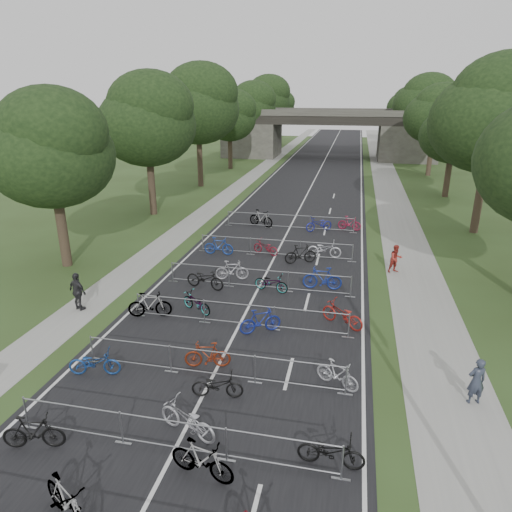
{
  "coord_description": "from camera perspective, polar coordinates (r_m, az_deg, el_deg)",
  "views": [
    {
      "loc": [
        4.38,
        -5.79,
        9.47
      ],
      "look_at": [
        -0.51,
        16.84,
        1.1
      ],
      "focal_mm": 32.0,
      "sensor_mm": 36.0,
      "label": 1
    }
  ],
  "objects": [
    {
      "name": "bike_20",
      "position": [
        28.0,
        -4.69,
        1.24
      ],
      "size": [
        1.85,
        0.55,
        1.11
      ],
      "primitive_type": "imported",
      "rotation": [
        0.0,
        0.0,
        1.59
      ],
      "color": "navy",
      "rests_on": "ground"
    },
    {
      "name": "overpass_bridge",
      "position": [
        71.18,
        8.9,
        14.87
      ],
      "size": [
        31.0,
        8.0,
        7.05
      ],
      "color": "#403E39",
      "rests_on": "ground"
    },
    {
      "name": "bike_15",
      "position": [
        19.89,
        10.72,
        -7.2
      ],
      "size": [
        2.1,
        1.69,
        1.07
      ],
      "primitive_type": "imported",
      "rotation": [
        0.0,
        0.0,
        4.15
      ],
      "color": "maroon",
      "rests_on": "ground"
    },
    {
      "name": "bike_19",
      "position": [
        23.25,
        8.29,
        -2.78
      ],
      "size": [
        2.01,
        0.64,
        1.19
      ],
      "primitive_type": "imported",
      "rotation": [
        0.0,
        0.0,
        4.75
      ],
      "color": "navy",
      "rests_on": "ground"
    },
    {
      "name": "tree_right_5",
      "position": [
        82.26,
        19.05,
        16.4
      ],
      "size": [
        6.16,
        6.16,
        9.39
      ],
      "color": "#33261C",
      "rests_on": "ground"
    },
    {
      "name": "tree_left_4",
      "position": [
        71.51,
        -0.6,
        18.14
      ],
      "size": [
        7.56,
        7.56,
        11.53
      ],
      "color": "#33261C",
      "rests_on": "ground"
    },
    {
      "name": "tree_left_0",
      "position": [
        27.01,
        -24.2,
        11.85
      ],
      "size": [
        6.72,
        6.72,
        10.25
      ],
      "color": "#33261C",
      "rests_on": "ground"
    },
    {
      "name": "bike_17",
      "position": [
        24.22,
        -3.02,
        -1.8
      ],
      "size": [
        1.85,
        0.89,
        1.07
      ],
      "primitive_type": "imported",
      "rotation": [
        0.0,
        0.0,
        1.8
      ],
      "color": "#A3A2A9",
      "rests_on": "ground"
    },
    {
      "name": "tree_right_3",
      "position": [
        58.43,
        21.63,
        16.06
      ],
      "size": [
        7.17,
        7.17,
        10.93
      ],
      "color": "#33261C",
      "rests_on": "ground"
    },
    {
      "name": "bike_5",
      "position": [
        14.16,
        -8.62,
        -19.59
      ],
      "size": [
        2.13,
        1.36,
        1.06
      ],
      "primitive_type": "imported",
      "rotation": [
        0.0,
        0.0,
        4.35
      ],
      "color": "#A4A4AB",
      "rests_on": "ground"
    },
    {
      "name": "tree_right_2",
      "position": [
        46.68,
        23.65,
        13.95
      ],
      "size": [
        6.16,
        6.16,
        9.39
      ],
      "color": "#33261C",
      "rests_on": "ground"
    },
    {
      "name": "bike_1",
      "position": [
        12.64,
        -22.58,
        -26.6
      ],
      "size": [
        2.03,
        1.49,
        1.21
      ],
      "primitive_type": "imported",
      "rotation": [
        0.0,
        0.0,
        1.06
      ],
      "color": "gray",
      "rests_on": "ground"
    },
    {
      "name": "bike_14",
      "position": [
        19.02,
        0.54,
        -8.13
      ],
      "size": [
        1.82,
        1.35,
        1.09
      ],
      "primitive_type": "imported",
      "rotation": [
        0.0,
        0.0,
        2.1
      ],
      "color": "navy",
      "rests_on": "ground"
    },
    {
      "name": "bike_8",
      "position": [
        17.43,
        -19.53,
        -12.47
      ],
      "size": [
        1.93,
        1.02,
        0.96
      ],
      "primitive_type": "imported",
      "rotation": [
        0.0,
        0.0,
        1.79
      ],
      "color": "navy",
      "rests_on": "ground"
    },
    {
      "name": "barrier_row_2",
      "position": [
        16.36,
        -5.54,
        -13.3
      ],
      "size": [
        9.7,
        0.08,
        1.1
      ],
      "color": "gray",
      "rests_on": "ground"
    },
    {
      "name": "pedestrian_a",
      "position": [
        16.56,
        25.83,
        -13.92
      ],
      "size": [
        0.67,
        0.54,
        1.62
      ],
      "primitive_type": "imported",
      "rotation": [
        0.0,
        0.0,
        3.43
      ],
      "color": "#2C3242",
      "rests_on": "ground"
    },
    {
      "name": "tree_left_1",
      "position": [
        37.29,
        -13.4,
        16.03
      ],
      "size": [
        7.56,
        7.56,
        11.53
      ],
      "color": "#33261C",
      "rests_on": "ground"
    },
    {
      "name": "tree_left_2",
      "position": [
        48.38,
        -7.22,
        18.13
      ],
      "size": [
        8.4,
        8.4,
        12.81
      ],
      "color": "#33261C",
      "rests_on": "ground"
    },
    {
      "name": "bike_21",
      "position": [
        27.99,
        1.2,
        1.09
      ],
      "size": [
        1.85,
        1.25,
        0.92
      ],
      "primitive_type": "imported",
      "rotation": [
        0.0,
        0.0,
        4.31
      ],
      "color": "maroon",
      "rests_on": "ground"
    },
    {
      "name": "tree_right_6",
      "position": [
        94.16,
        18.35,
        17.38
      ],
      "size": [
        7.17,
        7.17,
        10.93
      ],
      "color": "#33261C",
      "rests_on": "ground"
    },
    {
      "name": "bike_4",
      "position": [
        14.97,
        -26.08,
        -19.2
      ],
      "size": [
        1.83,
        0.9,
        1.06
      ],
      "primitive_type": "imported",
      "rotation": [
        0.0,
        0.0,
        1.81
      ],
      "color": "black",
      "rests_on": "ground"
    },
    {
      "name": "pedestrian_c",
      "position": [
        22.3,
        -21.39,
        -4.18
      ],
      "size": [
        1.15,
        0.79,
        1.81
      ],
      "primitive_type": "imported",
      "rotation": [
        0.0,
        0.0,
        2.77
      ],
      "color": "#262628",
      "rests_on": "ground"
    },
    {
      "name": "tree_left_5",
      "position": [
        83.24,
        1.32,
        18.94
      ],
      "size": [
        8.4,
        8.4,
        12.81
      ],
      "color": "#33261C",
      "rests_on": "ground"
    },
    {
      "name": "barrier_row_6",
      "position": [
        33.31,
        4.19,
        4.28
      ],
      "size": [
        9.7,
        0.08,
        1.1
      ],
      "color": "gray",
      "rests_on": "ground"
    },
    {
      "name": "bike_11",
      "position": [
        16.13,
        10.13,
        -14.35
      ],
      "size": [
        1.64,
        1.15,
        0.97
      ],
      "primitive_type": "imported",
      "rotation": [
        0.0,
        0.0,
        1.09
      ],
      "color": "#B6B7BE",
      "rests_on": "ground"
    },
    {
      "name": "bike_27",
      "position": [
        33.66,
        11.63,
        4.02
      ],
      "size": [
        1.76,
        0.82,
        1.02
      ],
      "primitive_type": "imported",
      "rotation": [
        0.0,
        0.0,
        1.36
      ],
      "color": "maroon",
      "rests_on": "ground"
    },
    {
      "name": "bike_13",
      "position": [
        20.92,
        -7.46,
        -5.82
      ],
      "size": [
        1.84,
        1.41,
        0.93
      ],
      "primitive_type": "imported",
      "rotation": [
        0.0,
        0.0,
        4.19
      ],
      "color": "gray",
      "rests_on": "ground"
    },
    {
      "name": "tree_left_6",
      "position": [
        95.08,
        2.75,
        18.06
      ],
      "size": [
        6.72,
        6.72,
        10.25
      ],
      "color": "#33261C",
      "rests_on": "ground"
    },
    {
      "name": "barrier_row_3",
      "position": [
        19.52,
        -2.18,
        -7.36
      ],
      "size": [
        9.7,
        0.08,
        1.1
      ],
      "color": "gray",
      "rests_on": "ground"
    },
    {
      "name": "barrier_row_4",
      "position": [
        23.05,
        0.26,
        -2.91
      ],
      "size": [
        9.7,
        0.08,
        1.1
      ],
      "color": "gray",
      "rests_on": "ground"
    },
    {
      "name": "bike_7",
      "position": [
        13.32,
        9.36,
        -22.96
      ],
      "size": [
        1.82,
        0.68,
        0.95
      ],
      "primitive_type": "imported",
      "rotation": [
        0.0,
        0.0,
        1.54
      ],
      "color": "black",
      "rests_on": "ground"
    },
    {
      "name": "tree_right_4",
      "position": [
        70.28,
        20.27,
        17.45
      ],
      "size": [
        8.18,
        8.18,
        12.47
      ],
      "color": "#33261C",
      "rests_on": "ground"
    },
    {
      "name": "bike_12",
      "position": [
        20.81,
        -13.13,
        -5.98
      ],
      "size": [
        2.01,
        1.03,
        1.16
      ],
      "primitive_type": "imported",
      "rotation": [
        0.0,
        0.0,
        1.83
      ],
      "color": "gray",
      "rests_on": "ground"
    },
    {
      "name": "bike_25",
      "position": [
        33.88,
        0.64,
        4.73
      ],
      "size": [
        2.11,
        1.37,
        1.23
      ],
      "primitive_type": "imported",
      "rotation": [
        0.0,
        0.0,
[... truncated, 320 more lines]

